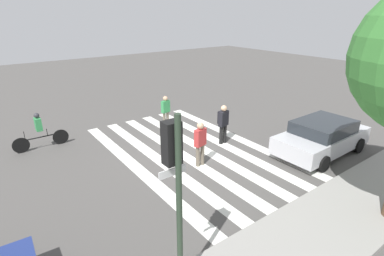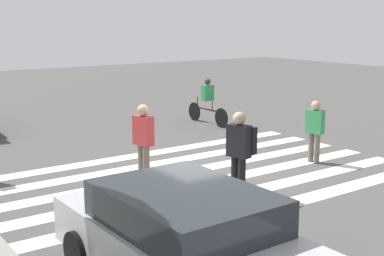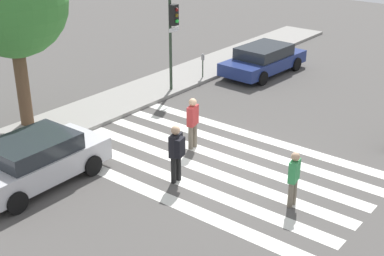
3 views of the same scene
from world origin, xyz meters
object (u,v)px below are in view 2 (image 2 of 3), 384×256
Objects in this scene: pedestrian_adult_tall_backpack at (241,147)px; cyclist_far_lane at (207,100)px; pedestrian_child_with_backpack at (315,128)px; car_parked_far_curb at (185,239)px; pedestrian_adult_yellow_jacket at (143,138)px.

pedestrian_adult_tall_backpack is 0.79× the size of cyclist_far_lane.
pedestrian_adult_tall_backpack is 7.96m from cyclist_far_lane.
pedestrian_child_with_backpack is (0.95, -3.32, -0.14)m from pedestrian_adult_tall_backpack.
pedestrian_adult_tall_backpack is 4.17m from car_parked_far_curb.
car_parked_far_curb is (-2.63, 3.22, -0.31)m from pedestrian_adult_tall_backpack.
cyclist_far_lane reaches higher than car_parked_far_curb.
pedestrian_child_with_backpack reaches higher than car_parked_far_curb.
pedestrian_adult_tall_backpack is at bearing 148.16° from cyclist_far_lane.
pedestrian_adult_yellow_jacket reaches higher than cyclist_far_lane.
pedestrian_child_with_backpack is 0.91× the size of pedestrian_adult_yellow_jacket.
car_parked_far_curb is at bearing 116.10° from pedestrian_adult_tall_backpack.
cyclist_far_lane is at bearing -62.87° from pedestrian_adult_yellow_jacket.
pedestrian_child_with_backpack is 0.71× the size of cyclist_far_lane.
pedestrian_child_with_backpack is 7.45m from car_parked_far_curb.
cyclist_far_lane is 11.97m from car_parked_far_curb.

